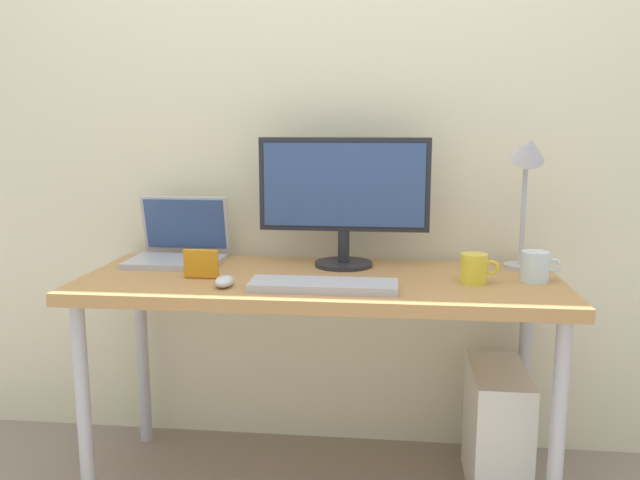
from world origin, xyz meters
The scene contains 11 objects.
back_wall centered at (0.00, 0.36, 1.30)m, with size 4.40×0.04×2.60m, color beige.
desk centered at (0.00, 0.00, 0.66)m, with size 1.53×0.60×0.73m.
monitor centered at (0.06, 0.17, 0.98)m, with size 0.58×0.20×0.44m.
laptop centered at (-0.53, 0.19, 0.78)m, with size 0.32×0.27×0.23m.
desk_lamp centered at (0.67, 0.17, 1.06)m, with size 0.11×0.16×0.47m.
keyboard centered at (0.03, -0.16, 0.74)m, with size 0.44×0.14×0.02m, color #B2B2B7.
mouse centered at (-0.27, -0.16, 0.74)m, with size 0.06×0.09×0.03m, color silver.
coffee_mug centered at (0.48, -0.04, 0.77)m, with size 0.12×0.08×0.09m.
glass_cup centered at (0.67, 0.01, 0.77)m, with size 0.12×0.09×0.09m.
photo_frame centered at (-0.37, -0.06, 0.77)m, with size 0.11×0.02×0.09m, color orange.
computer_tower centered at (0.59, 0.04, 0.21)m, with size 0.18×0.36×0.42m, color silver.
Camera 1 is at (0.22, -2.02, 1.20)m, focal length 36.30 mm.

